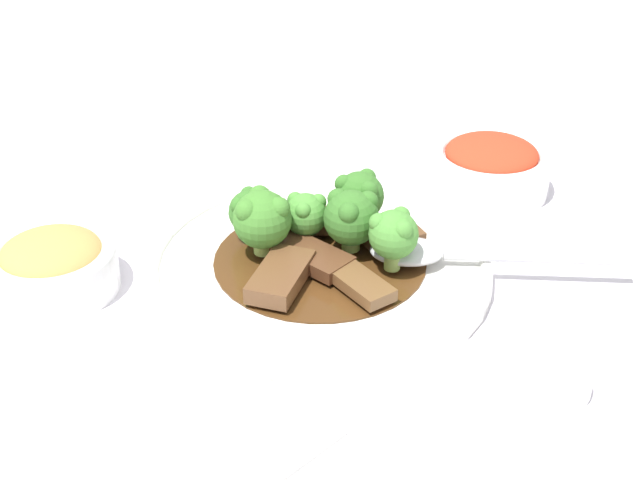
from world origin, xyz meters
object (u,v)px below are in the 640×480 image
(beef_strip_3, at_px, (281,276))
(broccoli_floret_2, at_px, (359,195))
(broccoli_floret_1, at_px, (351,217))
(main_plate, at_px, (320,265))
(side_bowl_appetizer, at_px, (53,264))
(broccoli_floret_5, at_px, (394,234))
(side_bowl_kimchi, at_px, (490,166))
(broccoli_floret_3, at_px, (251,211))
(broccoli_floret_0, at_px, (262,218))
(serving_spoon, at_px, (429,252))
(beef_strip_2, at_px, (356,281))
(sauce_dish, at_px, (543,378))
(beef_strip_0, at_px, (325,220))
(beef_strip_4, at_px, (391,236))
(beef_strip_1, at_px, (308,254))
(broccoli_floret_4, at_px, (306,214))

(beef_strip_3, bearing_deg, broccoli_floret_2, -166.16)
(broccoli_floret_1, bearing_deg, main_plate, -17.26)
(side_bowl_appetizer, bearing_deg, broccoli_floret_5, 140.56)
(broccoli_floret_5, height_order, side_bowl_kimchi, broccoli_floret_5)
(main_plate, distance_m, broccoli_floret_3, 0.07)
(broccoli_floret_1, bearing_deg, broccoli_floret_0, -35.51)
(broccoli_floret_2, bearing_deg, side_bowl_kimchi, 178.77)
(side_bowl_kimchi, bearing_deg, serving_spoon, 24.46)
(serving_spoon, bearing_deg, side_bowl_kimchi, -155.54)
(serving_spoon, bearing_deg, broccoli_floret_0, -44.15)
(beef_strip_2, xyz_separation_m, broccoli_floret_5, (-0.04, -0.00, 0.03))
(beef_strip_2, bearing_deg, sauce_dish, 103.22)
(main_plate, xyz_separation_m, broccoli_floret_0, (0.03, -0.03, 0.04))
(beef_strip_0, relative_size, beef_strip_4, 1.16)
(beef_strip_2, xyz_separation_m, serving_spoon, (-0.07, 0.01, 0.00))
(broccoli_floret_2, distance_m, serving_spoon, 0.08)
(beef_strip_0, height_order, beef_strip_4, beef_strip_4)
(broccoli_floret_2, relative_size, broccoli_floret_5, 1.01)
(serving_spoon, bearing_deg, beef_strip_4, -81.66)
(beef_strip_0, relative_size, broccoli_floret_0, 1.14)
(main_plate, height_order, broccoli_floret_1, broccoli_floret_1)
(beef_strip_1, relative_size, beef_strip_3, 1.00)
(beef_strip_0, distance_m, broccoli_floret_1, 0.05)
(beef_strip_1, xyz_separation_m, beef_strip_3, (0.04, 0.01, 0.00))
(beef_strip_2, distance_m, broccoli_floret_0, 0.09)
(broccoli_floret_5, height_order, sauce_dish, broccoli_floret_5)
(broccoli_floret_2, bearing_deg, broccoli_floret_0, -13.06)
(main_plate, xyz_separation_m, side_bowl_appetizer, (0.18, -0.12, 0.01))
(broccoli_floret_4, relative_size, side_bowl_appetizer, 0.40)
(side_bowl_appetizer, bearing_deg, side_bowl_kimchi, 164.44)
(main_plate, distance_m, sauce_dish, 0.21)
(side_bowl_kimchi, bearing_deg, beef_strip_0, -7.82)
(beef_strip_0, bearing_deg, side_bowl_appetizer, -21.90)
(broccoli_floret_0, bearing_deg, broccoli_floret_3, -106.89)
(broccoli_floret_1, relative_size, broccoli_floret_3, 1.26)
(main_plate, xyz_separation_m, beef_strip_1, (0.01, -0.00, 0.01))
(beef_strip_3, distance_m, broccoli_floret_2, 0.11)
(broccoli_floret_5, relative_size, side_bowl_appetizer, 0.50)
(main_plate, relative_size, broccoli_floret_3, 6.78)
(beef_strip_0, relative_size, beef_strip_2, 0.89)
(broccoli_floret_5, distance_m, side_bowl_kimchi, 0.20)
(broccoli_floret_0, xyz_separation_m, broccoli_floret_3, (-0.01, -0.03, -0.01))
(beef_strip_4, relative_size, broccoli_floret_5, 1.05)
(broccoli_floret_5, xyz_separation_m, serving_spoon, (-0.03, 0.01, -0.03))
(beef_strip_0, xyz_separation_m, broccoli_floret_5, (0.00, 0.09, 0.03))
(beef_strip_1, bearing_deg, beef_strip_4, 162.20)
(beef_strip_4, distance_m, side_bowl_kimchi, 0.16)
(beef_strip_0, distance_m, beef_strip_1, 0.06)
(beef_strip_3, height_order, broccoli_floret_2, broccoli_floret_2)
(beef_strip_3, distance_m, broccoli_floret_5, 0.09)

